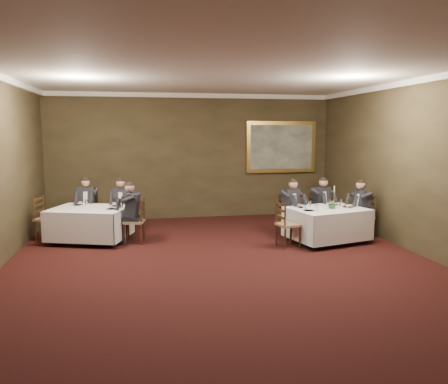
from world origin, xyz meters
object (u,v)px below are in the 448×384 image
object	(u,v)px
table_main	(327,222)
table_second	(90,222)
chair_main_backright	(320,221)
centerpiece	(332,202)
chair_main_endleft	(287,234)
diner_main_endright	(362,216)
diner_sec_endright	(134,220)
chair_sec_backleft	(88,221)
chair_sec_endleft	(47,228)
diner_main_backright	(320,212)
diner_sec_backright	(123,213)
chair_main_backleft	(289,224)
painting	(281,147)
diner_sec_backleft	(88,212)
chair_sec_endright	(135,230)
candlestick	(334,199)
chair_sec_backright	(123,222)
chair_main_endright	(362,225)

from	to	relation	value
table_main	table_second	distance (m)	5.30
chair_main_backright	centerpiece	size ratio (longest dim) A/B	3.61
chair_main_endleft	diner_main_endright	size ratio (longest dim) A/B	0.74
table_main	diner_sec_endright	size ratio (longest dim) A/B	1.40
chair_sec_backleft	chair_sec_endleft	xyz separation A→B (m)	(-0.84, -0.61, 0.00)
diner_main_backright	diner_sec_backright	distance (m)	4.80
diner_sec_backright	chair_main_backright	bearing A→B (deg)	-176.00
table_main	chair_main_backleft	size ratio (longest dim) A/B	1.88
chair_main_backleft	painting	world-z (taller)	painting
chair_main_backleft	diner_main_endright	size ratio (longest dim) A/B	0.74
table_main	chair_main_backright	bearing A→B (deg)	76.33
diner_sec_backleft	diner_sec_backright	distance (m)	0.89
chair_main_backright	diner_main_endright	xyz separation A→B (m)	(0.77, -0.67, 0.23)
diner_sec_backright	chair_sec_endright	distance (m)	1.05
chair_sec_backleft	centerpiece	xyz separation A→B (m)	(5.43, -2.04, 0.62)
table_main	chair_sec_backleft	world-z (taller)	chair_sec_backleft
chair_sec_endright	candlestick	xyz separation A→B (m)	(4.41, -0.60, 0.66)
table_second	chair_main_backright	world-z (taller)	chair_main_backright
diner_sec_backleft	painting	bearing A→B (deg)	-155.75
chair_sec_endright	chair_sec_backleft	bearing A→B (deg)	52.40
chair_sec_backright	chair_sec_endleft	bearing A→B (deg)	24.19
chair_sec_endleft	painting	size ratio (longest dim) A/B	0.48
painting	chair_sec_endleft	bearing A→B (deg)	-162.55
chair_sec_backright	diner_main_endright	bearing A→B (deg)	178.43
diner_sec_backleft	chair_main_backleft	bearing A→B (deg)	175.07
chair_main_endright	painting	size ratio (longest dim) A/B	0.48
chair_main_backleft	diner_sec_backright	bearing A→B (deg)	-41.93
table_main	chair_main_endleft	world-z (taller)	chair_main_endleft
centerpiece	chair_main_backright	bearing A→B (deg)	81.86
chair_sec_backright	diner_sec_backright	bearing A→B (deg)	90.00
candlestick	diner_sec_endright	bearing A→B (deg)	172.20
diner_sec_endright	painting	bearing A→B (deg)	-47.43
diner_main_endright	diner_sec_backright	xyz separation A→B (m)	(-5.50, 1.45, 0.00)
diner_main_backright	chair_sec_backleft	size ratio (longest dim) A/B	1.35
chair_main_backleft	centerpiece	xyz separation A→B (m)	(0.71, -0.76, 0.62)
chair_sec_backleft	diner_sec_backleft	world-z (taller)	diner_sec_backleft
table_main	painting	distance (m)	3.67
chair_main_endleft	diner_main_backright	bearing A→B (deg)	121.88
chair_main_backleft	diner_sec_endright	size ratio (longest dim) A/B	0.74
chair_main_endright	diner_sec_backright	xyz separation A→B (m)	(-5.51, 1.45, 0.23)
diner_sec_backleft	chair_main_endright	bearing A→B (deg)	174.85
diner_main_backright	diner_main_endright	bearing A→B (deg)	117.97
diner_sec_backright	candlestick	bearing A→B (deg)	174.66
table_main	candlestick	size ratio (longest dim) A/B	3.76
chair_main_backleft	chair_sec_endleft	xyz separation A→B (m)	(-5.56, 0.67, 0.00)
chair_sec_backleft	diner_main_endright	bearing A→B (deg)	174.72
chair_sec_backleft	diner_sec_backright	bearing A→B (deg)	170.58
chair_main_backright	diner_main_backright	distance (m)	0.23
diner_sec_endright	painting	world-z (taller)	painting
diner_main_backright	chair_sec_backright	xyz separation A→B (m)	(-4.74, 0.80, -0.23)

